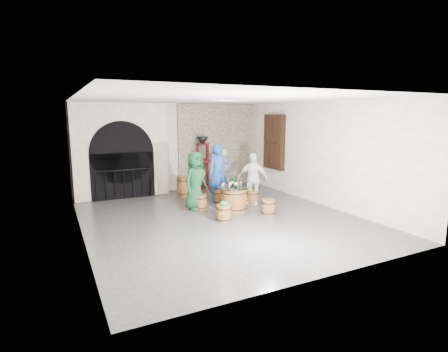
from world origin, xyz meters
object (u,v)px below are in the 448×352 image
person_blue (219,174)px  barrel_stool_left (200,202)px  person_white (253,179)px  wine_bottle_right (232,181)px  wine_bottle_center (236,183)px  barrel_stool_right (252,197)px  barrel_stool_near_left (224,213)px  barrel_table (234,199)px  person_green (195,181)px  barrel_stool_near_right (268,207)px  corking_press (203,159)px  side_barrel (184,186)px  wine_bottle_left (230,182)px  barrel_stool_far (219,196)px

person_blue → barrel_stool_left: bearing=-144.2°
person_white → wine_bottle_right: bearing=-116.1°
barrel_stool_left → wine_bottle_center: size_ratio=1.36×
barrel_stool_right → barrel_stool_near_left: bearing=-143.1°
barrel_table → barrel_stool_left: bearing=142.5°
person_green → wine_bottle_center: person_green is taller
barrel_stool_left → barrel_stool_near_right: 2.05m
person_green → wine_bottle_center: 1.21m
barrel_stool_near_right → corking_press: corking_press is taller
barrel_stool_right → corking_press: corking_press is taller
barrel_table → wine_bottle_center: size_ratio=2.89×
wine_bottle_center → side_barrel: wine_bottle_center is taller
wine_bottle_left → wine_bottle_center: 0.15m
barrel_stool_far → barrel_table: bearing=-90.9°
person_white → wine_bottle_center: bearing=-104.0°
barrel_stool_right → wine_bottle_center: bearing=-149.7°
side_barrel → barrel_table: bearing=-75.6°
barrel_stool_far → barrel_stool_near_right: size_ratio=1.00×
corking_press → person_white: bearing=-85.6°
person_green → corking_press: (1.33, 2.54, 0.29)m
side_barrel → corking_press: size_ratio=0.34×
person_green → person_white: bearing=-35.5°
person_blue → person_white: person_blue is taller
person_green → side_barrel: size_ratio=2.53×
person_blue → wine_bottle_center: (0.01, -1.13, -0.09)m
barrel_stool_near_right → barrel_stool_near_left: bearing=179.5°
corking_press → person_green: bearing=-123.8°
barrel_stool_right → barrel_stool_far: bearing=148.4°
barrel_stool_far → wine_bottle_center: wine_bottle_center is taller
barrel_stool_far → barrel_stool_near_left: same height
barrel_stool_far → side_barrel: (-0.66, 1.47, 0.12)m
barrel_stool_right → wine_bottle_center: (-0.89, -0.52, 0.64)m
wine_bottle_center → barrel_table: bearing=121.3°
barrel_stool_right → corking_press: size_ratio=0.22×
person_green → person_white: size_ratio=1.06×
barrel_stool_right → barrel_stool_near_right: same height
wine_bottle_right → barrel_stool_left: bearing=152.9°
barrel_stool_far → person_white: person_white is taller
person_blue → barrel_stool_right: bearing=-27.7°
person_green → side_barrel: (0.28, 1.79, -0.53)m
person_blue → corking_press: 2.20m
barrel_stool_right → corking_press: bearing=100.5°
person_white → barrel_table: bearing=-106.6°
person_blue → wine_bottle_right: person_blue is taller
person_white → wine_bottle_center: (-0.89, -0.52, 0.04)m
wine_bottle_left → wine_bottle_center: same height
side_barrel → wine_bottle_center: bearing=-75.3°
barrel_table → wine_bottle_right: wine_bottle_right is taller
barrel_table → barrel_stool_far: barrel_table is taller
barrel_stool_near_left → side_barrel: bearing=88.8°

